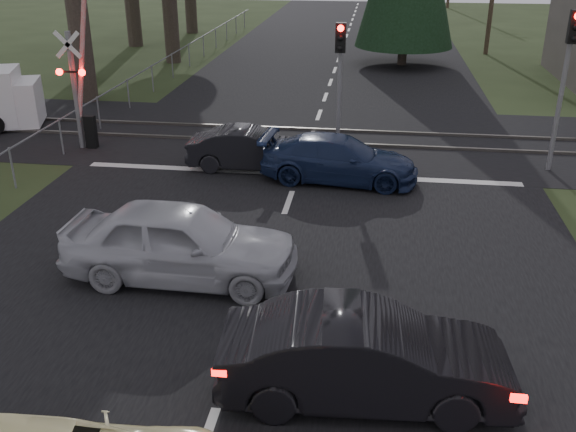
% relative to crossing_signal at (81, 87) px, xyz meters
% --- Properties ---
extents(ground, '(120.00, 120.00, 0.00)m').
position_rel_crossing_signal_xyz_m(ground, '(7.27, -9.79, -2.06)').
color(ground, '#263217').
rests_on(ground, ground).
extents(road, '(14.00, 100.00, 0.01)m').
position_rel_crossing_signal_xyz_m(road, '(7.27, 0.21, -2.05)').
color(road, black).
rests_on(road, ground).
extents(rail_corridor, '(120.00, 8.00, 0.01)m').
position_rel_crossing_signal_xyz_m(rail_corridor, '(7.27, 2.21, -2.05)').
color(rail_corridor, black).
rests_on(rail_corridor, ground).
extents(stop_line, '(13.00, 0.35, 0.00)m').
position_rel_crossing_signal_xyz_m(stop_line, '(7.27, -1.59, -2.05)').
color(stop_line, silver).
rests_on(stop_line, ground).
extents(rail_near, '(120.00, 0.12, 0.10)m').
position_rel_crossing_signal_xyz_m(rail_near, '(7.27, 1.41, -2.01)').
color(rail_near, '#59544C').
rests_on(rail_near, ground).
extents(rail_far, '(120.00, 0.12, 0.10)m').
position_rel_crossing_signal_xyz_m(rail_far, '(7.27, 3.01, -2.01)').
color(rail_far, '#59544C').
rests_on(rail_far, ground).
extents(crossing_signal, '(1.62, 0.38, 6.96)m').
position_rel_crossing_signal_xyz_m(crossing_signal, '(0.00, 0.00, 0.00)').
color(crossing_signal, slate).
rests_on(crossing_signal, ground).
extents(traffic_signal_right, '(0.68, 0.48, 4.70)m').
position_rel_crossing_signal_xyz_m(traffic_signal_right, '(14.82, -0.31, 1.26)').
color(traffic_signal_right, slate).
rests_on(traffic_signal_right, ground).
extents(traffic_signal_center, '(0.32, 0.48, 4.10)m').
position_rel_crossing_signal_xyz_m(traffic_signal_center, '(8.27, 0.89, 0.75)').
color(traffic_signal_center, slate).
rests_on(traffic_signal_center, ground).
extents(fence_left, '(0.10, 36.00, 1.20)m').
position_rel_crossing_signal_xyz_m(fence_left, '(-0.53, 12.71, -2.06)').
color(fence_left, slate).
rests_on(fence_left, ground).
extents(dark_hatchback, '(4.57, 1.87, 1.48)m').
position_rel_crossing_signal_xyz_m(dark_hatchback, '(9.50, -11.39, -1.32)').
color(dark_hatchback, black).
rests_on(dark_hatchback, ground).
extents(silver_car, '(4.87, 2.05, 1.65)m').
position_rel_crossing_signal_xyz_m(silver_car, '(5.63, -8.12, -1.23)').
color(silver_car, '#AFB1B7').
rests_on(silver_car, ground).
extents(blue_sedan, '(4.66, 2.23, 1.31)m').
position_rel_crossing_signal_xyz_m(blue_sedan, '(8.50, -1.95, -1.40)').
color(blue_sedan, '#162243').
rests_on(blue_sedan, ground).
extents(dark_car_far, '(3.81, 1.40, 1.25)m').
position_rel_crossing_signal_xyz_m(dark_car_far, '(5.79, -1.29, -1.43)').
color(dark_car_far, black).
rests_on(dark_car_far, ground).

